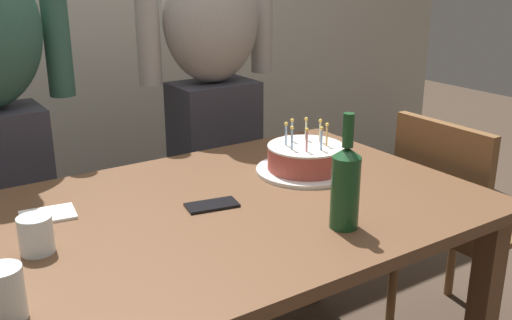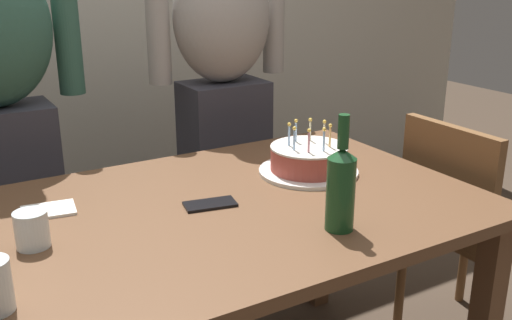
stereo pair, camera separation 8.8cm
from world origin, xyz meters
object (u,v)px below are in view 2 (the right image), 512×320
Objects in this scene: cell_phone at (210,204)px; person_woman_cardigan at (224,93)px; napkin_stack at (48,210)px; water_glass_side at (32,229)px; person_man_bearded at (0,120)px; dining_chair at (462,218)px; birthday_cake at (309,160)px; wine_bottle at (341,186)px.

person_woman_cardigan is (0.44, 0.75, 0.13)m from cell_phone.
napkin_stack is 0.08× the size of person_woman_cardigan.
cell_phone is (0.47, 0.01, -0.04)m from water_glass_side.
person_man_bearded reaches higher than dining_chair.
birthday_cake is at bearing 5.65° from water_glass_side.
person_woman_cardigan is at bearing 33.77° from napkin_stack.
person_man_bearded is at bearing 121.21° from wine_bottle.
napkin_stack is at bearing 172.13° from birthday_cake.
dining_chair reaches higher than napkin_stack.
person_man_bearded reaches higher than napkin_stack.
water_glass_side is 0.05× the size of person_man_bearded.
person_man_bearded is at bearing 130.49° from cell_phone.
water_glass_side is at bearing -167.98° from cell_phone.
wine_bottle reaches higher than dining_chair.
person_woman_cardigan is (0.05, 0.67, 0.09)m from birthday_cake.
water_glass_side is at bearing -111.36° from napkin_stack.
birthday_cake is at bearing 65.01° from wine_bottle.
birthday_cake is at bearing 140.59° from person_man_bearded.
birthday_cake is 0.80m from napkin_stack.
water_glass_side is 0.76m from person_man_bearded.
person_man_bearded is (-0.64, 1.05, 0.02)m from wine_bottle.
napkin_stack is 1.40m from dining_chair.
birthday_cake is 0.43m from wine_bottle.
person_man_bearded is (-0.42, 0.75, 0.13)m from cell_phone.
person_woman_cardigan is at bearing -180.00° from person_man_bearded.
cell_phone is at bearing 125.25° from wine_bottle.
cell_phone is 0.17× the size of dining_chair.
napkin_stack is at bearing 165.89° from cell_phone.
person_woman_cardigan is at bearing 77.98° from wine_bottle.
wine_bottle reaches higher than birthday_cake.
wine_bottle is 0.79m from napkin_stack.
person_man_bearded is at bearing 92.39° from napkin_stack.
napkin_stack is at bearing 68.64° from water_glass_side.
birthday_cake is 3.56× the size of water_glass_side.
birthday_cake reaches higher than water_glass_side.
dining_chair reaches higher than cell_phone.
wine_bottle is at bearing -114.99° from birthday_cake.
water_glass_side is 1.45m from dining_chair.
birthday_cake is 0.87m from water_glass_side.
wine_bottle is 2.09× the size of cell_phone.
person_man_bearded reaches higher than birthday_cake.
cell_phone is (-0.39, -0.08, -0.04)m from birthday_cake.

